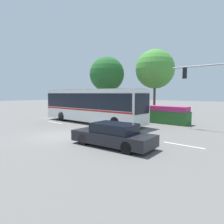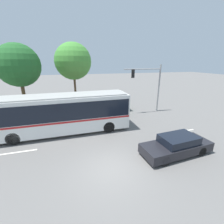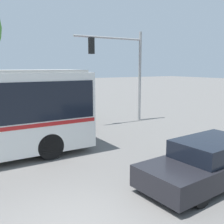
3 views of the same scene
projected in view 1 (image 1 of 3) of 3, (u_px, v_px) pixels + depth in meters
ground_plane at (60, 136)px, 14.18m from camera, size 140.00×140.00×0.00m
city_bus at (92, 104)px, 20.19m from camera, size 11.75×2.64×3.33m
sedan_foreground at (113, 135)px, 11.31m from camera, size 4.90×2.13×1.30m
traffic_light_pole at (214, 84)px, 15.78m from camera, size 4.62×0.24×5.62m
flowering_hedge at (145, 113)px, 21.48m from camera, size 9.21×1.34×1.69m
street_tree_left at (107, 74)px, 27.77m from camera, size 4.71×4.71×7.87m
street_tree_centre at (155, 69)px, 25.57m from camera, size 4.86×4.86×8.38m
lane_stripe_near at (183, 145)px, 11.56m from camera, size 2.40×0.16×0.01m
lane_stripe_mid at (55, 123)px, 20.44m from camera, size 2.40×0.16×0.01m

